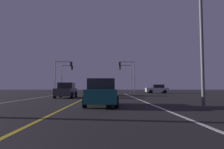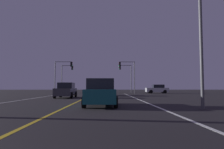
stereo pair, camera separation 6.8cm
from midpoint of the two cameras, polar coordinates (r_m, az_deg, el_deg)
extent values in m
cube|color=silver|center=(16.38, 9.49, -7.65)|extent=(0.16, 42.89, 0.01)
cube|color=silver|center=(17.96, -27.48, -6.94)|extent=(0.16, 42.89, 0.01)
cube|color=gold|center=(16.30, -9.89, -7.67)|extent=(0.16, 42.89, 0.01)
cylinder|color=black|center=(14.43, -6.41, -6.90)|extent=(0.22, 0.68, 0.68)
cylinder|color=black|center=(14.37, 0.81, -6.94)|extent=(0.22, 0.68, 0.68)
cylinder|color=black|center=(11.75, -7.65, -7.66)|extent=(0.22, 0.68, 0.68)
cylinder|color=black|center=(11.68, 1.24, -7.71)|extent=(0.22, 0.68, 0.68)
cube|color=#145156|center=(13.01, -2.99, -5.87)|extent=(1.80, 4.30, 0.80)
cube|color=black|center=(12.75, -3.01, -2.68)|extent=(1.60, 2.10, 0.64)
cube|color=red|center=(10.95, -6.52, -5.77)|extent=(0.24, 0.08, 0.16)
cube|color=red|center=(10.90, -0.19, -5.80)|extent=(0.24, 0.08, 0.16)
cylinder|color=black|center=(22.03, -11.10, -5.70)|extent=(0.22, 0.68, 0.68)
cylinder|color=black|center=(22.42, -15.66, -5.60)|extent=(0.22, 0.68, 0.68)
cylinder|color=black|center=(24.69, -10.00, -5.48)|extent=(0.22, 0.68, 0.68)
cylinder|color=black|center=(25.04, -14.09, -5.40)|extent=(0.22, 0.68, 0.68)
cube|color=#38383D|center=(23.52, -12.68, -4.76)|extent=(1.80, 4.30, 0.80)
cube|color=black|center=(23.76, -12.54, -3.01)|extent=(1.60, 2.10, 0.64)
cube|color=red|center=(25.47, -10.40, -4.47)|extent=(0.24, 0.08, 0.16)
cube|color=red|center=(25.69, -13.04, -4.43)|extent=(0.24, 0.08, 0.16)
cylinder|color=black|center=(30.20, -3.78, -5.17)|extent=(0.22, 0.68, 0.68)
cylinder|color=black|center=(30.17, -0.35, -5.17)|extent=(0.22, 0.68, 0.68)
cylinder|color=black|center=(27.51, -4.05, -5.32)|extent=(0.22, 0.68, 0.68)
cylinder|color=black|center=(27.47, -0.28, -5.33)|extent=(0.22, 0.68, 0.68)
cube|color=navy|center=(28.82, -2.11, -4.61)|extent=(1.80, 4.30, 0.80)
cube|color=black|center=(28.56, -2.12, -3.18)|extent=(1.60, 2.10, 0.64)
cube|color=red|center=(26.74, -3.49, -4.47)|extent=(0.24, 0.08, 0.16)
cube|color=red|center=(26.71, -0.91, -4.48)|extent=(0.24, 0.08, 0.16)
cylinder|color=black|center=(39.78, 10.89, -4.72)|extent=(0.68, 0.22, 0.68)
cylinder|color=black|center=(41.54, 10.38, -4.68)|extent=(0.68, 0.22, 0.68)
cylinder|color=black|center=(40.42, 14.65, -4.65)|extent=(0.68, 0.22, 0.68)
cylinder|color=black|center=(42.16, 13.99, -4.61)|extent=(0.68, 0.22, 0.68)
cube|color=#B7BABF|center=(40.95, 12.48, -4.22)|extent=(4.30, 1.80, 0.80)
cube|color=black|center=(41.00, 12.80, -3.21)|extent=(2.10, 1.60, 0.64)
cube|color=red|center=(40.91, 15.54, -4.04)|extent=(0.08, 0.24, 0.16)
cube|color=red|center=(42.06, 15.07, -4.03)|extent=(0.08, 0.24, 0.16)
cylinder|color=#4C4C51|center=(38.37, 6.33, -0.85)|extent=(0.14, 0.14, 5.99)
cylinder|color=#4C4C51|center=(38.47, 4.29, 3.53)|extent=(2.71, 0.10, 0.10)
cube|color=black|center=(38.32, 2.28, 2.88)|extent=(0.28, 0.36, 0.90)
sphere|color=#3A0605|center=(38.34, 2.04, 3.32)|extent=(0.20, 0.20, 0.20)
sphere|color=#3C2706|center=(38.31, 2.04, 2.88)|extent=(0.20, 0.20, 0.20)
sphere|color=#19E059|center=(38.27, 2.04, 2.43)|extent=(0.20, 0.20, 0.20)
cylinder|color=#4C4C51|center=(39.32, -15.59, -0.81)|extent=(0.14, 0.14, 5.98)
cylinder|color=#4C4C51|center=(39.21, -13.40, 3.47)|extent=(2.98, 0.10, 0.10)
cube|color=black|center=(38.87, -11.26, 2.84)|extent=(0.28, 0.36, 0.90)
sphere|color=#3A0605|center=(38.88, -11.03, 3.28)|extent=(0.20, 0.20, 0.20)
sphere|color=#3C2706|center=(38.84, -11.03, 2.84)|extent=(0.20, 0.20, 0.20)
sphere|color=#19E059|center=(38.81, -11.04, 2.40)|extent=(0.20, 0.20, 0.20)
cylinder|color=#4C4C51|center=(43.82, 5.41, -1.23)|extent=(0.14, 0.14, 5.92)
cylinder|color=#4C4C51|center=(43.92, 3.86, 2.56)|extent=(2.36, 0.10, 0.10)
cube|color=black|center=(43.79, 2.32, 1.98)|extent=(0.28, 0.36, 0.90)
sphere|color=#3A0605|center=(43.81, 2.11, 2.37)|extent=(0.20, 0.20, 0.20)
sphere|color=#3C2706|center=(43.78, 2.11, 1.98)|extent=(0.20, 0.20, 0.20)
sphere|color=#19E059|center=(43.75, 2.11, 1.59)|extent=(0.20, 0.20, 0.20)
cylinder|color=#4C4C51|center=(44.65, -13.82, -1.23)|extent=(0.14, 0.14, 5.85)
cylinder|color=#4C4C51|center=(44.63, -12.40, 2.45)|extent=(2.18, 0.10, 0.10)
cube|color=black|center=(44.38, -11.03, 1.88)|extent=(0.28, 0.36, 0.90)
sphere|color=#3A0605|center=(44.39, -10.82, 2.27)|extent=(0.20, 0.20, 0.20)
sphere|color=#3C2706|center=(44.36, -10.82, 1.89)|extent=(0.20, 0.20, 0.20)
sphere|color=#19E059|center=(44.33, -10.83, 1.50)|extent=(0.20, 0.20, 0.20)
cylinder|color=#4C4C51|center=(12.54, 23.67, 11.75)|extent=(0.18, 0.18, 8.87)
camera|label=1|loc=(0.03, -91.02, 0.06)|focal=32.74mm
camera|label=2|loc=(0.03, 88.98, -0.06)|focal=32.74mm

